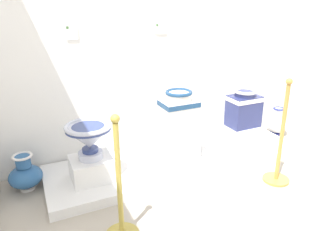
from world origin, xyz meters
name	(u,v)px	position (x,y,z in m)	size (l,w,h in m)	color
wall_back	(159,16)	(1.80, 2.44, 1.56)	(3.80, 0.06, 3.12)	white
display_platform	(178,160)	(1.80, 1.95, 0.05)	(2.80, 0.86, 0.10)	white
plinth_block_central_ornate	(92,168)	(0.84, 1.90, 0.21)	(0.38, 0.35, 0.22)	white
antique_toilet_central_ornate	(89,136)	(0.84, 1.90, 0.54)	(0.42, 0.42, 0.34)	silver
plinth_block_tall_cobalt	(178,145)	(1.80, 1.97, 0.22)	(0.37, 0.33, 0.25)	white
antique_toilet_tall_cobalt	(179,113)	(1.80, 1.97, 0.60)	(0.37, 0.28, 0.49)	white
plinth_block_broad_patterned	(242,132)	(2.72, 2.04, 0.18)	(0.31, 0.35, 0.17)	white
antique_toilet_broad_patterned	(244,108)	(2.72, 2.04, 0.51)	(0.37, 0.27, 0.46)	navy
info_placard_first	(72,32)	(0.86, 2.40, 1.43)	(0.12, 0.01, 0.14)	white
info_placard_second	(161,28)	(1.80, 2.40, 1.43)	(0.14, 0.01, 0.11)	white
decorative_vase_spare	(25,175)	(0.26, 2.14, 0.15)	(0.31, 0.31, 0.36)	white
decorative_vase_companion	(277,124)	(3.40, 2.13, 0.14)	(0.30, 0.30, 0.38)	#2E3897
stanchion_post_near_left	(120,204)	(0.88, 1.13, 0.29)	(0.26, 0.26, 1.00)	#B69F42
stanchion_post_near_right	(279,153)	(2.53, 1.22, 0.31)	(0.26, 0.26, 1.05)	gold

